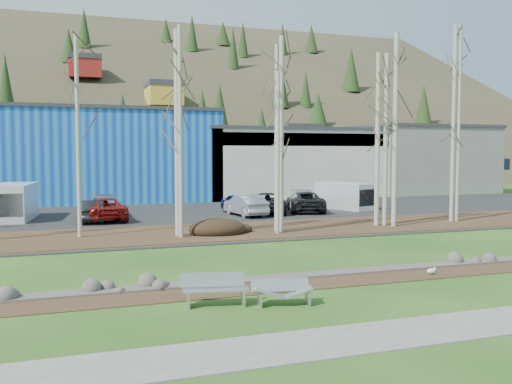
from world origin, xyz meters
name	(u,v)px	position (x,y,z in m)	size (l,w,h in m)	color
ground	(396,293)	(0.00, 0.00, 0.00)	(200.00, 200.00, 0.00)	#1D4712
footpath	(473,324)	(0.00, -3.50, 0.02)	(80.00, 2.00, 0.04)	#5E5D59
dirt_strip	(362,279)	(0.00, 2.10, 0.01)	(80.00, 1.80, 0.03)	#382616
near_bank_rocks	(348,274)	(0.00, 3.10, 0.00)	(80.00, 0.80, 0.50)	#47423D
river	(302,255)	(0.00, 7.20, 0.00)	(80.00, 8.00, 0.90)	black
far_bank_rocks	(268,241)	(0.00, 11.30, 0.00)	(80.00, 0.80, 0.46)	#47423D
far_bank	(248,231)	(0.00, 14.50, 0.07)	(80.00, 7.00, 0.15)	#382616
parking_lot	(201,212)	(0.00, 25.00, 0.07)	(80.00, 14.00, 0.14)	black
building_blue	(100,155)	(-6.00, 39.00, 4.16)	(20.40, 12.24, 8.30)	#1242B0
building_white	(282,162)	(12.00, 38.98, 3.41)	(18.36, 12.24, 6.80)	#B8B8B4
building_grey	(414,159)	(28.00, 39.00, 3.66)	(14.28, 12.24, 7.30)	slate
hillside	(115,74)	(0.00, 84.00, 17.50)	(160.00, 72.00, 35.00)	#312C1D
bench_intact	(215,289)	(-5.75, 0.52, 0.47)	(1.96, 0.93, 0.95)	#ABADB0
bench_damaged	(283,292)	(-3.87, -0.08, 0.38)	(1.76, 0.88, 0.75)	#ABADB0
seagull	(431,271)	(2.69, 1.83, 0.16)	(0.40, 0.19, 0.29)	gold
dirt_mound	(218,228)	(-2.00, 13.54, 0.45)	(3.06, 2.16, 0.60)	black
birch_1	(78,137)	(-8.87, 14.77, 5.20)	(0.21, 0.21, 10.11)	beige
birch_2	(178,134)	(-4.10, 13.44, 5.36)	(0.32, 0.32, 10.42)	beige
birch_3	(180,132)	(-4.07, 12.92, 5.42)	(0.20, 0.20, 10.53)	beige
birch_4	(281,135)	(1.40, 13.06, 5.34)	(0.25, 0.25, 10.39)	beige
birch_5	(277,139)	(1.31, 13.49, 5.15)	(0.23, 0.23, 10.01)	beige
birch_6	(278,153)	(1.05, 12.69, 4.39)	(0.21, 0.21, 8.49)	beige
birch_7	(395,130)	(8.45, 13.08, 5.68)	(0.28, 0.28, 11.06)	beige
birch_8	(386,140)	(8.24, 13.72, 5.14)	(0.28, 0.28, 9.98)	beige
birch_9	(453,124)	(13.14, 13.91, 6.16)	(0.23, 0.23, 12.02)	beige
birch_10	(378,140)	(7.69, 13.72, 5.14)	(0.28, 0.28, 9.98)	beige
birch_11	(459,124)	(13.53, 13.91, 6.16)	(0.23, 0.23, 12.02)	beige
car_1	(92,211)	(-7.91, 21.24, 0.81)	(1.43, 4.09, 1.35)	black
car_2	(104,209)	(-7.11, 21.64, 0.86)	(2.38, 5.17, 1.44)	maroon
car_3	(106,206)	(-6.83, 23.92, 0.83)	(1.94, 4.76, 1.38)	gray
car_4	(240,204)	(2.33, 23.05, 0.80)	(1.57, 3.89, 1.33)	#141C51
car_5	(246,205)	(2.12, 21.19, 0.86)	(1.53, 4.38, 1.44)	#AAAAAC
car_6	(267,203)	(4.08, 22.26, 0.86)	(2.40, 5.21, 1.45)	black
car_7	(303,201)	(7.07, 22.71, 0.87)	(2.04, 5.03, 1.46)	silver
car_8	(305,202)	(7.04, 22.26, 0.86)	(2.40, 5.21, 1.45)	black
van_white	(347,196)	(10.76, 22.97, 1.12)	(3.22, 4.85, 1.96)	white
van_grey	(13,202)	(-12.52, 23.78, 1.28)	(2.85, 5.45, 2.28)	silver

